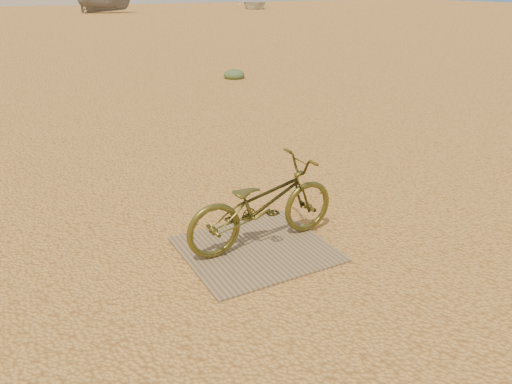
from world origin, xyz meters
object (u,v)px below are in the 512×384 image
boat_far_right (254,3)px  boat_mid_right (105,2)px  bicycle (262,204)px  plywood_board (256,249)px

boat_far_right → boat_mid_right: bearing=-154.5°
bicycle → boat_far_right: (22.95, 42.88, 0.05)m
boat_mid_right → boat_far_right: bearing=-78.7°
bicycle → plywood_board: bearing=120.5°
plywood_board → bicycle: bicycle is taller
plywood_board → bicycle: size_ratio=0.85×
boat_far_right → plywood_board: bearing=-95.2°
plywood_board → boat_far_right: bearing=61.8°
plywood_board → boat_mid_right: boat_mid_right is taller
boat_mid_right → boat_far_right: size_ratio=0.99×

